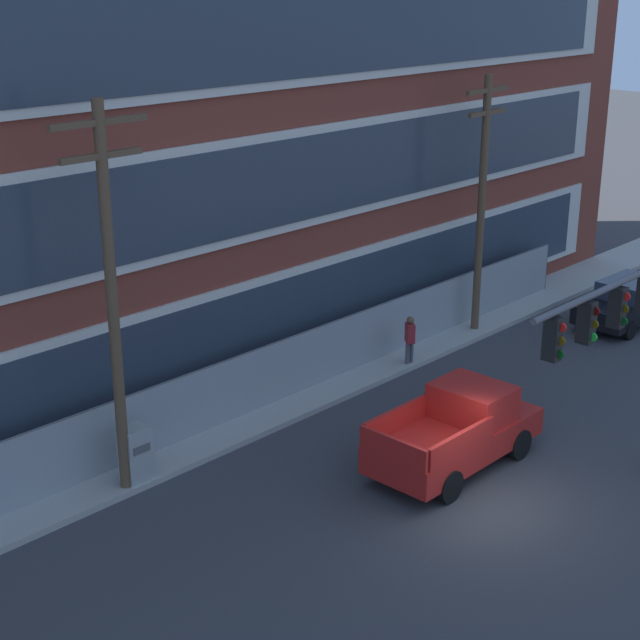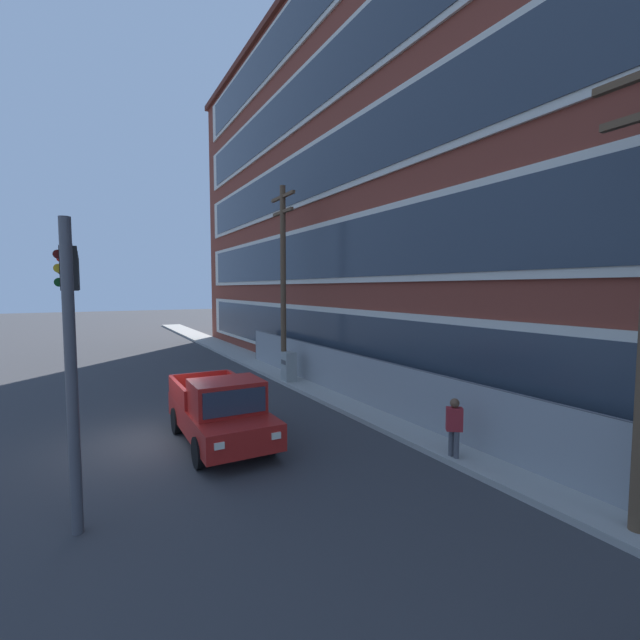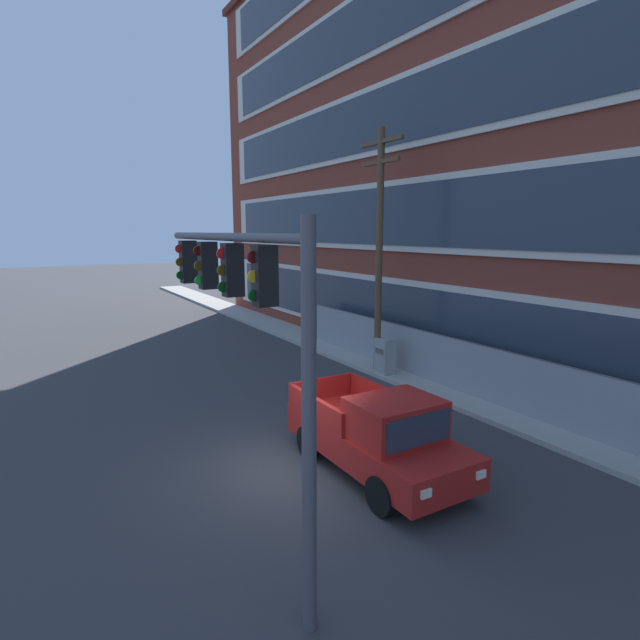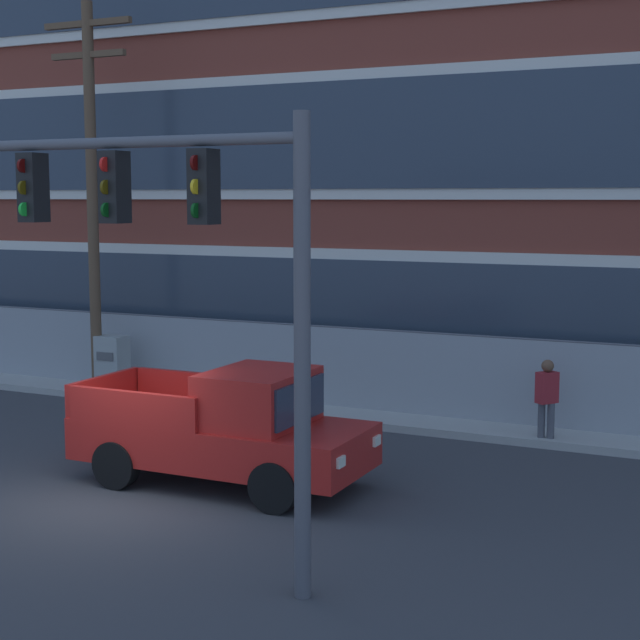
{
  "view_description": "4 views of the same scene",
  "coord_description": "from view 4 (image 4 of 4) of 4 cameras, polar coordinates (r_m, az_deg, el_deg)",
  "views": [
    {
      "loc": [
        -16.97,
        -11.03,
        11.68
      ],
      "look_at": [
        -0.98,
        4.13,
        3.82
      ],
      "focal_mm": 55.0,
      "sensor_mm": 36.0,
      "label": 1
    },
    {
      "loc": [
        13.21,
        -1.75,
        4.49
      ],
      "look_at": [
        0.14,
        5.46,
        3.38
      ],
      "focal_mm": 24.0,
      "sensor_mm": 36.0,
      "label": 2
    },
    {
      "loc": [
        9.84,
        -5.03,
        5.54
      ],
      "look_at": [
        -2.34,
        2.18,
        3.01
      ],
      "focal_mm": 28.0,
      "sensor_mm": 36.0,
      "label": 3
    },
    {
      "loc": [
        9.44,
        -12.11,
        4.77
      ],
      "look_at": [
        1.45,
        4.81,
        2.42
      ],
      "focal_mm": 55.0,
      "sensor_mm": 36.0,
      "label": 4
    }
  ],
  "objects": [
    {
      "name": "brick_mill_building",
      "position": [
        28.18,
        0.3,
        18.12
      ],
      "size": [
        45.86,
        10.03,
        20.24
      ],
      "color": "brown",
      "rests_on": "ground"
    },
    {
      "name": "sidewalk_building_side",
      "position": [
        22.02,
        -0.73,
        -5.15
      ],
      "size": [
        80.0,
        2.06,
        0.16
      ],
      "primitive_type": "cube",
      "color": "#9E9B93",
      "rests_on": "ground"
    },
    {
      "name": "utility_pole_near_corner",
      "position": [
        23.65,
        -13.13,
        7.7
      ],
      "size": [
        2.39,
        0.26,
        9.22
      ],
      "color": "brown",
      "rests_on": "ground"
    },
    {
      "name": "electrical_cabinet",
      "position": [
        23.82,
        -11.99,
        -2.7
      ],
      "size": [
        0.68,
        0.55,
        1.51
      ],
      "color": "#939993",
      "rests_on": "ground"
    },
    {
      "name": "traffic_signal_mast",
      "position": [
        12.38,
        -10.0,
        4.93
      ],
      "size": [
        6.14,
        0.43,
        5.74
      ],
      "color": "#4C4C51",
      "rests_on": "ground"
    },
    {
      "name": "ground_plane",
      "position": [
        16.08,
        -12.28,
        -10.27
      ],
      "size": [
        160.0,
        160.0,
        0.0
      ],
      "primitive_type": "plane",
      "color": "#38383A"
    },
    {
      "name": "pedestrian_near_cabinet",
      "position": [
        19.33,
        13.06,
        -4.36
      ],
      "size": [
        0.43,
        0.46,
        1.69
      ],
      "color": "#4C4C51",
      "rests_on": "ground"
    },
    {
      "name": "pickup_truck_red",
      "position": [
        16.38,
        -5.38,
        -6.4
      ],
      "size": [
        4.97,
        2.14,
        1.98
      ],
      "color": "#AD1E19",
      "rests_on": "ground"
    },
    {
      "name": "chain_link_fence",
      "position": [
        21.27,
        3.8,
        -3.09
      ],
      "size": [
        26.49,
        0.06,
        1.95
      ],
      "color": "gray",
      "rests_on": "ground"
    }
  ]
}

